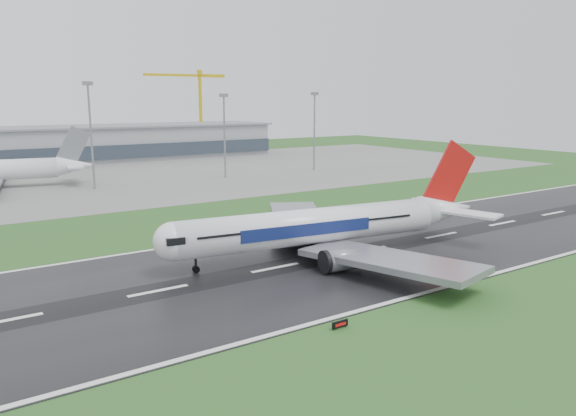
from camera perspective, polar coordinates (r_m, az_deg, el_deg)
ground at (r=81.77m, az=-13.43°, el=-8.49°), size 520.00×520.00×0.00m
runway at (r=81.75m, az=-13.43°, el=-8.45°), size 400.00×45.00×0.10m
apron at (r=201.27m, az=-25.80°, el=2.36°), size 400.00×130.00×0.08m
terminal at (r=259.81m, az=-27.78°, el=5.60°), size 240.00×36.00×15.00m
main_airliner at (r=95.98m, az=4.73°, el=0.54°), size 70.88×68.32×18.64m
tower_crane at (r=299.54m, az=-9.13°, el=10.00°), size 43.45×7.08×43.00m
runway_sign at (r=67.46m, az=5.47°, el=-12.08°), size 2.30×0.74×1.04m
floodmast_3 at (r=178.13m, az=-19.91°, el=6.90°), size 0.64×0.64×31.55m
floodmast_4 at (r=193.94m, az=-6.66°, el=7.30°), size 0.64×0.64×28.25m
floodmast_5 at (r=214.28m, az=2.77°, el=7.83°), size 0.64×0.64×29.08m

